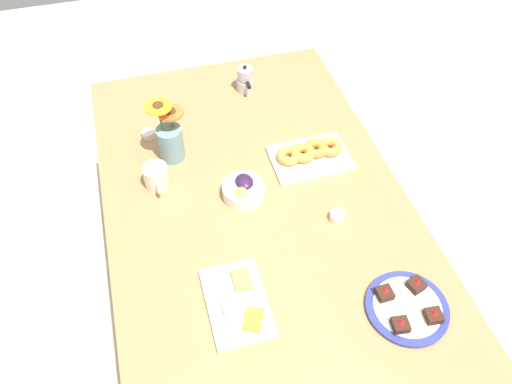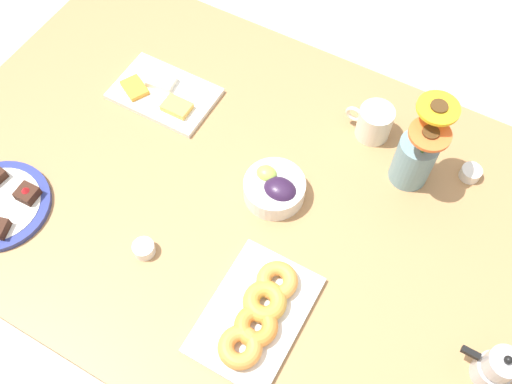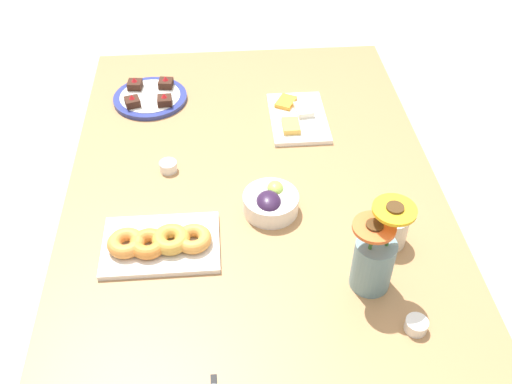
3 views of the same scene
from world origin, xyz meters
name	(u,v)px [view 2 (image 2 of 3)]	position (x,y,z in m)	size (l,w,h in m)	color
ground_plane	(256,306)	(0.00, 0.00, 0.00)	(6.00, 6.00, 0.00)	beige
dining_table	(256,218)	(0.00, 0.00, 0.65)	(1.60, 1.00, 0.74)	#A87A4C
coffee_mug	(374,122)	(-0.15, -0.31, 0.78)	(0.12, 0.08, 0.09)	silver
grape_bowl	(275,188)	(-0.03, -0.03, 0.77)	(0.14, 0.14, 0.07)	white
cheese_platter	(163,93)	(0.36, -0.16, 0.75)	(0.26, 0.17, 0.03)	white
croissant_platter	(258,314)	(-0.14, 0.24, 0.76)	(0.19, 0.28, 0.05)	white
jam_cup_honey	(144,248)	(0.15, 0.23, 0.76)	(0.05, 0.05, 0.03)	white
jam_cup_berry	(471,173)	(-0.41, -0.31, 0.76)	(0.05, 0.05, 0.03)	white
flower_vase	(416,156)	(-0.28, -0.24, 0.82)	(0.10, 0.13, 0.24)	#6B939E
moka_pot	(496,368)	(-0.59, 0.12, 0.79)	(0.11, 0.07, 0.12)	#B7B7BC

